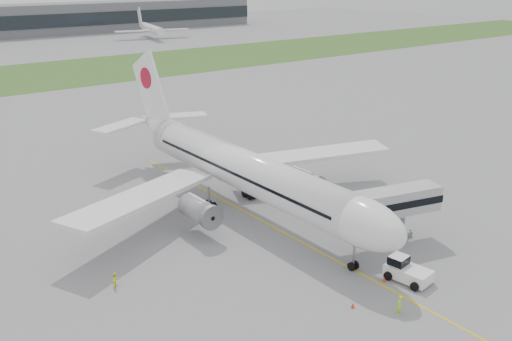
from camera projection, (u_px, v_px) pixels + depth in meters
ground at (263, 221)px, 69.47m from camera, size 600.00×600.00×0.00m
apron_markings at (289, 235)px, 65.72m from camera, size 70.00×70.00×0.04m
airliner at (239, 167)px, 71.24m from camera, size 48.13×53.95×17.88m
pushback_tug at (406, 270)px, 56.13m from camera, size 3.49×4.68×2.23m
jet_bridge at (380, 205)px, 61.90m from camera, size 14.10×6.11×6.44m
safety_cone_left at (353, 305)px, 51.59m from camera, size 0.37×0.37×0.51m
safety_cone_right at (384, 279)px, 55.92m from camera, size 0.37×0.37×0.51m
ground_crew_near at (399, 305)px, 50.41m from camera, size 0.80×0.72×1.84m
ground_crew_far at (116, 280)px, 54.90m from camera, size 0.93×0.89×1.51m
distant_aircraft_right at (152, 39)px, 254.43m from camera, size 38.61×35.74×12.55m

